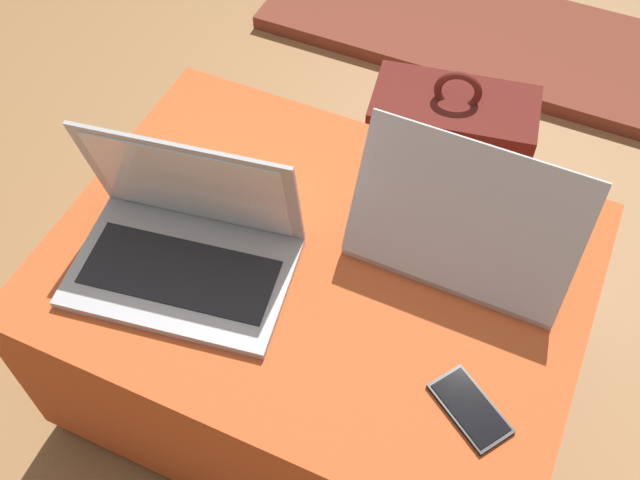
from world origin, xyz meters
The scene contains 7 objects.
ground_plane centered at (0.00, 0.00, 0.00)m, with size 14.00×14.00×0.00m, color #9E7042.
ottoman centered at (0.00, 0.00, 0.23)m, with size 0.93×0.69×0.46m.
laptop_near centered at (-0.20, -0.09, 0.51)m, with size 0.41×0.30×0.25m.
laptop_far centered at (0.22, 0.13, 0.51)m, with size 0.38×0.27×0.25m.
cell_phone centered at (0.33, -0.16, 0.46)m, with size 0.15×0.13×0.01m.
backpack centered at (0.09, 0.51, 0.22)m, with size 0.37×0.28×0.52m.
fireplace_hearth centered at (0.00, 1.29, 0.02)m, with size 1.40×0.50×0.04m.
Camera 1 is at (0.31, -0.69, 1.52)m, focal length 42.00 mm.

